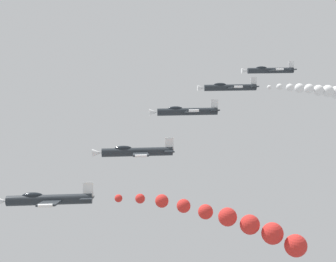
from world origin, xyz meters
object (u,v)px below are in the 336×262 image
Objects in this scene: airplane_left_outer at (186,112)px; airplane_right_outer at (229,87)px; airplane_left_inner at (48,200)px; airplane_right_inner at (136,152)px; airplane_trailing at (270,70)px.

airplane_right_outer is at bearing -37.49° from airplane_left_outer.
airplane_right_outer is (11.31, -8.68, 1.27)m from airplane_left_outer.
airplane_left_outer is at bearing -38.61° from airplane_left_inner.
airplane_left_outer is 14.31m from airplane_right_outer.
airplane_right_outer reaches higher than airplane_left_inner.
airplane_left_outer reaches higher than airplane_right_inner.
airplane_left_inner is 1.00× the size of airplane_right_inner.
airplane_right_inner is (10.21, -9.50, 1.65)m from airplane_left_inner.
airplane_left_outer is (11.25, -7.64, 2.31)m from airplane_right_inner.
airplane_right_outer is 14.65m from airplane_trailing.
airplane_left_inner is 42.04m from airplane_right_outer.
airplane_left_outer is at bearing 142.51° from airplane_right_outer.
airplane_trailing is at bearing -40.36° from airplane_left_outer.
airplane_trailing reaches higher than airplane_left_outer.
airplane_left_inner is at bearing 140.49° from airplane_trailing.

